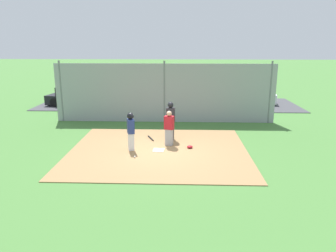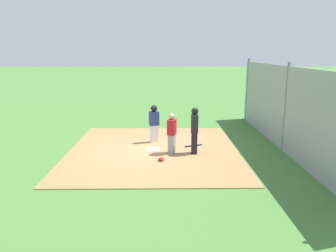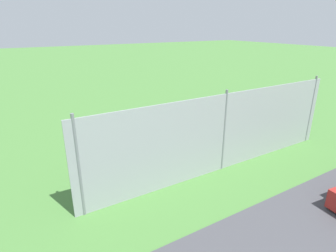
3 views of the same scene
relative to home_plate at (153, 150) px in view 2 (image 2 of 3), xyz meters
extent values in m
plane|color=#477A38|center=(0.00, 0.00, -0.04)|extent=(140.00, 140.00, 0.00)
cube|color=#9E774C|center=(0.00, 0.00, -0.03)|extent=(7.20, 6.40, 0.03)
cube|color=white|center=(0.00, 0.00, 0.00)|extent=(0.47, 0.47, 0.02)
cube|color=#9E9EA3|center=(-0.41, -0.69, 0.35)|extent=(0.35, 0.30, 0.71)
cube|color=#B21923|center=(-0.41, -0.69, 0.98)|extent=(0.44, 0.37, 0.56)
sphere|color=tan|center=(-0.41, -0.69, 1.38)|extent=(0.22, 0.22, 0.22)
cube|color=black|center=(-0.44, -1.52, 0.40)|extent=(0.32, 0.24, 0.82)
cube|color=#232328|center=(-0.44, -1.52, 1.13)|extent=(0.40, 0.29, 0.65)
sphere|color=black|center=(-0.44, -1.52, 1.58)|extent=(0.26, 0.26, 0.26)
cube|color=silver|center=(1.12, 0.00, 0.35)|extent=(0.30, 0.35, 0.72)
cube|color=navy|center=(1.12, 0.00, 0.99)|extent=(0.36, 0.44, 0.57)
sphere|color=tan|center=(1.12, 0.00, 1.39)|extent=(0.22, 0.22, 0.22)
sphere|color=black|center=(1.12, 0.00, 1.41)|extent=(0.27, 0.27, 0.27)
cylinder|color=black|center=(0.46, -1.58, 0.02)|extent=(0.34, 0.72, 0.06)
ellipsoid|color=#B21923|center=(-1.28, -0.31, 0.05)|extent=(0.24, 0.20, 0.12)
sphere|color=white|center=(0.85, 0.92, 0.03)|extent=(0.07, 0.07, 0.07)
cube|color=#93999E|center=(0.00, -4.97, 1.56)|extent=(12.00, 0.05, 3.20)
cylinder|color=slate|center=(0.00, -4.97, 1.64)|extent=(0.10, 0.10, 3.35)
cylinder|color=slate|center=(5.70, -4.97, 1.64)|extent=(0.10, 0.10, 3.35)
cylinder|color=black|center=(4.47, -9.13, 0.30)|extent=(0.62, 0.24, 0.60)
cube|color=black|center=(6.19, -9.42, 0.40)|extent=(4.40, 2.28, 0.64)
cube|color=black|center=(6.34, -9.44, 1.00)|extent=(2.51, 1.87, 0.56)
cylinder|color=black|center=(4.96, -8.38, 0.30)|extent=(0.62, 0.26, 0.60)
cylinder|color=black|center=(7.42, -10.45, 0.30)|extent=(0.62, 0.26, 0.60)
cylinder|color=black|center=(7.66, -8.77, 0.30)|extent=(0.62, 0.26, 0.60)
camera|label=1|loc=(-0.86, 12.47, 4.29)|focal=34.53mm
camera|label=2|loc=(-11.95, -0.41, 3.69)|focal=34.71mm
camera|label=3|loc=(-7.19, -12.56, 5.62)|focal=29.55mm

